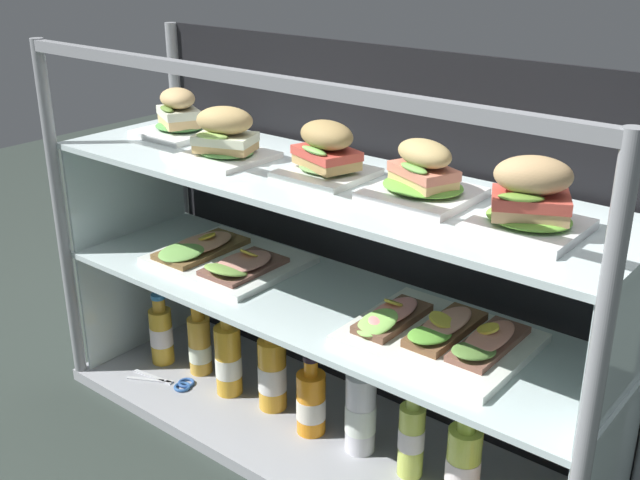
{
  "coord_description": "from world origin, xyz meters",
  "views": [
    {
      "loc": [
        0.95,
        -1.18,
        1.13
      ],
      "look_at": [
        0.0,
        0.0,
        0.51
      ],
      "focal_mm": 43.27,
      "sensor_mm": 36.0,
      "label": 1
    }
  ],
  "objects_px": {
    "kitchen_scissors": "(176,383)",
    "plated_roll_sandwich_left_of_center": "(225,138)",
    "plated_roll_sandwich_mid_left": "(423,178)",
    "juice_bottle_back_center": "(361,412)",
    "juice_bottle_tucked_behind": "(272,373)",
    "juice_bottle_front_fourth": "(311,402)",
    "plated_roll_sandwich_right_of_center": "(179,117)",
    "plated_roll_sandwich_mid_right": "(326,153)",
    "juice_bottle_front_second": "(462,463)",
    "juice_bottle_front_middle": "(228,360)",
    "juice_bottle_back_right": "(412,437)",
    "plated_roll_sandwich_near_right_corner": "(530,202)",
    "open_sandwich_tray_near_right_corner": "(222,257)",
    "juice_bottle_front_right_end": "(200,344)",
    "open_sandwich_tray_right_of_center": "(438,334)",
    "juice_bottle_near_post": "(161,333)"
  },
  "relations": [
    {
      "from": "kitchen_scissors",
      "to": "plated_roll_sandwich_left_of_center",
      "type": "bearing_deg",
      "value": 17.79
    },
    {
      "from": "plated_roll_sandwich_mid_left",
      "to": "juice_bottle_back_center",
      "type": "bearing_deg",
      "value": -174.7
    },
    {
      "from": "juice_bottle_tucked_behind",
      "to": "juice_bottle_front_fourth",
      "type": "distance_m",
      "value": 0.14
    },
    {
      "from": "plated_roll_sandwich_right_of_center",
      "to": "plated_roll_sandwich_mid_right",
      "type": "height_order",
      "value": "same"
    },
    {
      "from": "plated_roll_sandwich_left_of_center",
      "to": "plated_roll_sandwich_mid_right",
      "type": "xyz_separation_m",
      "value": [
        0.25,
        0.04,
        0.0
      ]
    },
    {
      "from": "plated_roll_sandwich_right_of_center",
      "to": "juice_bottle_front_second",
      "type": "bearing_deg",
      "value": -3.44
    },
    {
      "from": "plated_roll_sandwich_right_of_center",
      "to": "plated_roll_sandwich_left_of_center",
      "type": "height_order",
      "value": "plated_roll_sandwich_left_of_center"
    },
    {
      "from": "juice_bottle_front_middle",
      "to": "juice_bottle_back_right",
      "type": "xyz_separation_m",
      "value": [
        0.53,
        0.02,
        -0.0
      ]
    },
    {
      "from": "plated_roll_sandwich_mid_left",
      "to": "plated_roll_sandwich_near_right_corner",
      "type": "relative_size",
      "value": 1.06
    },
    {
      "from": "plated_roll_sandwich_left_of_center",
      "to": "kitchen_scissors",
      "type": "xyz_separation_m",
      "value": [
        -0.17,
        -0.05,
        -0.67
      ]
    },
    {
      "from": "open_sandwich_tray_near_right_corner",
      "to": "juice_bottle_tucked_behind",
      "type": "height_order",
      "value": "open_sandwich_tray_near_right_corner"
    },
    {
      "from": "plated_roll_sandwich_mid_right",
      "to": "kitchen_scissors",
      "type": "bearing_deg",
      "value": -167.5
    },
    {
      "from": "kitchen_scissors",
      "to": "juice_bottle_back_center",
      "type": "bearing_deg",
      "value": 9.38
    },
    {
      "from": "juice_bottle_back_center",
      "to": "plated_roll_sandwich_near_right_corner",
      "type": "bearing_deg",
      "value": -3.64
    },
    {
      "from": "juice_bottle_front_right_end",
      "to": "plated_roll_sandwich_mid_right",
      "type": "bearing_deg",
      "value": 1.02
    },
    {
      "from": "open_sandwich_tray_right_of_center",
      "to": "juice_bottle_front_fourth",
      "type": "height_order",
      "value": "open_sandwich_tray_right_of_center"
    },
    {
      "from": "juice_bottle_near_post",
      "to": "juice_bottle_front_right_end",
      "type": "distance_m",
      "value": 0.12
    },
    {
      "from": "plated_roll_sandwich_mid_left",
      "to": "plated_roll_sandwich_near_right_corner",
      "type": "bearing_deg",
      "value": -8.37
    },
    {
      "from": "plated_roll_sandwich_left_of_center",
      "to": "juice_bottle_front_fourth",
      "type": "bearing_deg",
      "value": 3.55
    },
    {
      "from": "plated_roll_sandwich_left_of_center",
      "to": "juice_bottle_back_right",
      "type": "height_order",
      "value": "plated_roll_sandwich_left_of_center"
    },
    {
      "from": "plated_roll_sandwich_right_of_center",
      "to": "juice_bottle_front_right_end",
      "type": "xyz_separation_m",
      "value": [
        0.08,
        -0.05,
        -0.58
      ]
    },
    {
      "from": "juice_bottle_front_middle",
      "to": "juice_bottle_back_center",
      "type": "xyz_separation_m",
      "value": [
        0.39,
        0.02,
        0.01
      ]
    },
    {
      "from": "plated_roll_sandwich_right_of_center",
      "to": "juice_bottle_tucked_behind",
      "type": "xyz_separation_m",
      "value": [
        0.33,
        -0.05,
        -0.57
      ]
    },
    {
      "from": "plated_roll_sandwich_right_of_center",
      "to": "open_sandwich_tray_right_of_center",
      "type": "height_order",
      "value": "plated_roll_sandwich_right_of_center"
    },
    {
      "from": "plated_roll_sandwich_mid_left",
      "to": "juice_bottle_back_center",
      "type": "distance_m",
      "value": 0.58
    },
    {
      "from": "plated_roll_sandwich_left_of_center",
      "to": "juice_bottle_front_middle",
      "type": "xyz_separation_m",
      "value": [
        -0.04,
        0.01,
        -0.58
      ]
    },
    {
      "from": "juice_bottle_front_fourth",
      "to": "juice_bottle_front_second",
      "type": "relative_size",
      "value": 0.89
    },
    {
      "from": "juice_bottle_front_right_end",
      "to": "plated_roll_sandwich_near_right_corner",
      "type": "bearing_deg",
      "value": -1.39
    },
    {
      "from": "juice_bottle_front_middle",
      "to": "open_sandwich_tray_near_right_corner",
      "type": "bearing_deg",
      "value": 140.29
    },
    {
      "from": "plated_roll_sandwich_right_of_center",
      "to": "kitchen_scissors",
      "type": "bearing_deg",
      "value": -61.26
    },
    {
      "from": "plated_roll_sandwich_mid_right",
      "to": "plated_roll_sandwich_near_right_corner",
      "type": "distance_m",
      "value": 0.46
    },
    {
      "from": "plated_roll_sandwich_right_of_center",
      "to": "juice_bottle_front_second",
      "type": "relative_size",
      "value": 0.79
    },
    {
      "from": "plated_roll_sandwich_near_right_corner",
      "to": "juice_bottle_near_post",
      "type": "distance_m",
      "value": 1.15
    },
    {
      "from": "juice_bottle_front_second",
      "to": "juice_bottle_near_post",
      "type": "bearing_deg",
      "value": -178.4
    },
    {
      "from": "open_sandwich_tray_near_right_corner",
      "to": "juice_bottle_front_middle",
      "type": "distance_m",
      "value": 0.27
    },
    {
      "from": "juice_bottle_front_fourth",
      "to": "juice_bottle_back_right",
      "type": "xyz_separation_m",
      "value": [
        0.26,
        0.02,
        0.01
      ]
    },
    {
      "from": "juice_bottle_tucked_behind",
      "to": "juice_bottle_back_center",
      "type": "relative_size",
      "value": 0.9
    },
    {
      "from": "plated_roll_sandwich_near_right_corner",
      "to": "juice_bottle_front_fourth",
      "type": "bearing_deg",
      "value": 179.55
    },
    {
      "from": "juice_bottle_near_post",
      "to": "juice_bottle_back_right",
      "type": "height_order",
      "value": "juice_bottle_back_right"
    },
    {
      "from": "juice_bottle_front_middle",
      "to": "juice_bottle_front_fourth",
      "type": "bearing_deg",
      "value": 0.86
    },
    {
      "from": "juice_bottle_back_center",
      "to": "juice_bottle_front_second",
      "type": "height_order",
      "value": "juice_bottle_back_center"
    },
    {
      "from": "plated_roll_sandwich_left_of_center",
      "to": "kitchen_scissors",
      "type": "height_order",
      "value": "plated_roll_sandwich_left_of_center"
    },
    {
      "from": "plated_roll_sandwich_right_of_center",
      "to": "juice_bottle_front_middle",
      "type": "bearing_deg",
      "value": -18.52
    },
    {
      "from": "juice_bottle_front_right_end",
      "to": "plated_roll_sandwich_left_of_center",
      "type": "bearing_deg",
      "value": -10.77
    },
    {
      "from": "open_sandwich_tray_near_right_corner",
      "to": "open_sandwich_tray_right_of_center",
      "type": "height_order",
      "value": "open_sandwich_tray_right_of_center"
    },
    {
      "from": "juice_bottle_near_post",
      "to": "juice_bottle_back_right",
      "type": "distance_m",
      "value": 0.78
    },
    {
      "from": "juice_bottle_back_center",
      "to": "juice_bottle_front_second",
      "type": "xyz_separation_m",
      "value": [
        0.26,
        -0.01,
        -0.01
      ]
    },
    {
      "from": "plated_roll_sandwich_mid_right",
      "to": "juice_bottle_front_right_end",
      "type": "bearing_deg",
      "value": -178.98
    },
    {
      "from": "plated_roll_sandwich_right_of_center",
      "to": "kitchen_scissors",
      "type": "height_order",
      "value": "plated_roll_sandwich_right_of_center"
    },
    {
      "from": "plated_roll_sandwich_mid_left",
      "to": "juice_bottle_front_second",
      "type": "xyz_separation_m",
      "value": [
        0.14,
        -0.02,
        -0.57
      ]
    }
  ]
}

